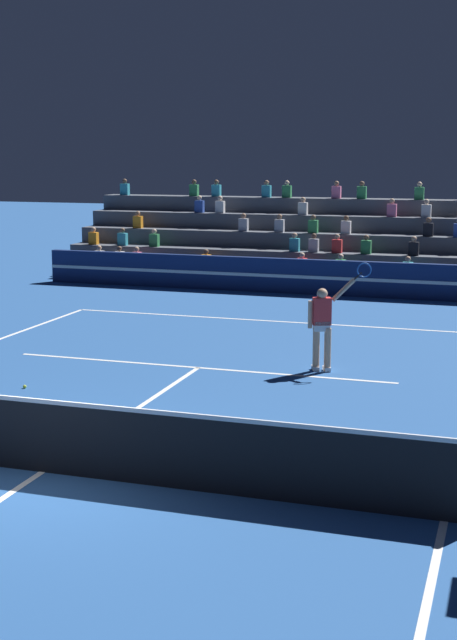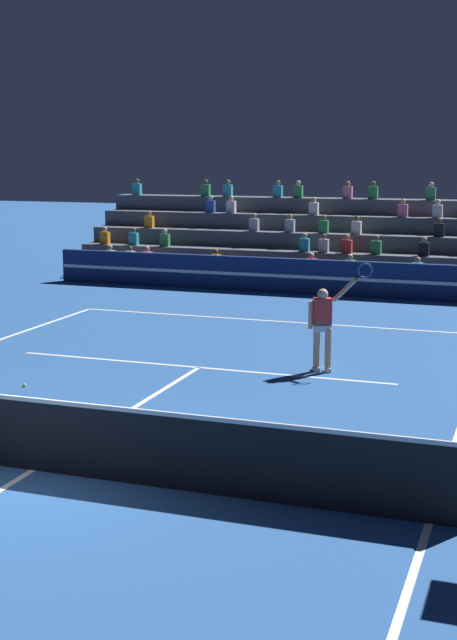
% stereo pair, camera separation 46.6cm
% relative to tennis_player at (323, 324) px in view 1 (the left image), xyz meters
% --- Properties ---
extents(ground_plane, '(120.00, 120.00, 0.00)m').
position_rel_tennis_player_xyz_m(ground_plane, '(-2.51, -6.97, -0.98)').
color(ground_plane, '#285699').
extents(court_lines, '(11.10, 23.90, 0.01)m').
position_rel_tennis_player_xyz_m(court_lines, '(-2.51, -6.97, -0.98)').
color(court_lines, white).
rests_on(court_lines, ground).
extents(tennis_net, '(12.00, 0.10, 1.10)m').
position_rel_tennis_player_xyz_m(tennis_net, '(-2.51, -6.97, -0.44)').
color(tennis_net, black).
rests_on(tennis_net, ground).
extents(sponsor_banner_wall, '(18.00, 0.26, 1.10)m').
position_rel_tennis_player_xyz_m(sponsor_banner_wall, '(-2.51, 9.71, -0.43)').
color(sponsor_banner_wall, navy).
rests_on(sponsor_banner_wall, ground).
extents(bleacher_stand, '(18.57, 4.75, 3.38)m').
position_rel_tennis_player_xyz_m(bleacher_stand, '(-2.50, 13.51, 0.04)').
color(bleacher_stand, '#4C515B').
rests_on(bleacher_stand, ground).
extents(tennis_player, '(1.24, 0.64, 2.28)m').
position_rel_tennis_player_xyz_m(tennis_player, '(0.00, 0.00, 0.00)').
color(tennis_player, tan).
rests_on(tennis_player, ground).
extents(tennis_ball, '(0.07, 0.07, 0.07)m').
position_rel_tennis_player_xyz_m(tennis_ball, '(-5.09, -3.09, -0.95)').
color(tennis_ball, '#C6DB33').
rests_on(tennis_ball, ground).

